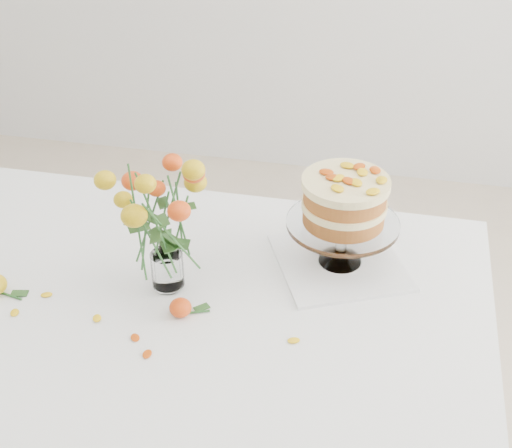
# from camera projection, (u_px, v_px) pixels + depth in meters

# --- Properties ---
(table) EXTENTS (1.43, 0.93, 0.76)m
(table) POSITION_uv_depth(u_px,v_px,m) (168.00, 325.00, 1.62)
(table) COLOR #A97C63
(table) RESTS_ON ground
(napkin) EXTENTS (0.37, 0.37, 0.01)m
(napkin) POSITION_uv_depth(u_px,v_px,m) (340.00, 262.00, 1.67)
(napkin) COLOR white
(napkin) RESTS_ON table
(cake_stand) EXTENTS (0.26, 0.26, 0.23)m
(cake_stand) POSITION_uv_depth(u_px,v_px,m) (344.00, 205.00, 1.58)
(cake_stand) COLOR white
(cake_stand) RESTS_ON napkin
(rose_vase) EXTENTS (0.29, 0.29, 0.36)m
(rose_vase) POSITION_uv_depth(u_px,v_px,m) (162.00, 207.00, 1.49)
(rose_vase) COLOR white
(rose_vase) RESTS_ON table
(loose_rose_far) EXTENTS (0.08, 0.05, 0.04)m
(loose_rose_far) POSITION_uv_depth(u_px,v_px,m) (181.00, 308.00, 1.51)
(loose_rose_far) COLOR red
(loose_rose_far) RESTS_ON table
(stray_petal_a) EXTENTS (0.03, 0.02, 0.00)m
(stray_petal_a) POSITION_uv_depth(u_px,v_px,m) (97.00, 318.00, 1.51)
(stray_petal_a) COLOR yellow
(stray_petal_a) RESTS_ON table
(stray_petal_b) EXTENTS (0.03, 0.02, 0.00)m
(stray_petal_b) POSITION_uv_depth(u_px,v_px,m) (135.00, 338.00, 1.46)
(stray_petal_b) COLOR yellow
(stray_petal_b) RESTS_ON table
(stray_petal_c) EXTENTS (0.03, 0.02, 0.00)m
(stray_petal_c) POSITION_uv_depth(u_px,v_px,m) (147.00, 354.00, 1.42)
(stray_petal_c) COLOR yellow
(stray_petal_c) RESTS_ON table
(stray_petal_d) EXTENTS (0.03, 0.02, 0.00)m
(stray_petal_d) POSITION_uv_depth(u_px,v_px,m) (47.00, 295.00, 1.58)
(stray_petal_d) COLOR yellow
(stray_petal_d) RESTS_ON table
(stray_petal_e) EXTENTS (0.03, 0.02, 0.00)m
(stray_petal_e) POSITION_uv_depth(u_px,v_px,m) (15.00, 313.00, 1.53)
(stray_petal_e) COLOR yellow
(stray_petal_e) RESTS_ON table
(stray_petal_f) EXTENTS (0.03, 0.02, 0.00)m
(stray_petal_f) POSITION_uv_depth(u_px,v_px,m) (294.00, 341.00, 1.45)
(stray_petal_f) COLOR yellow
(stray_petal_f) RESTS_ON table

